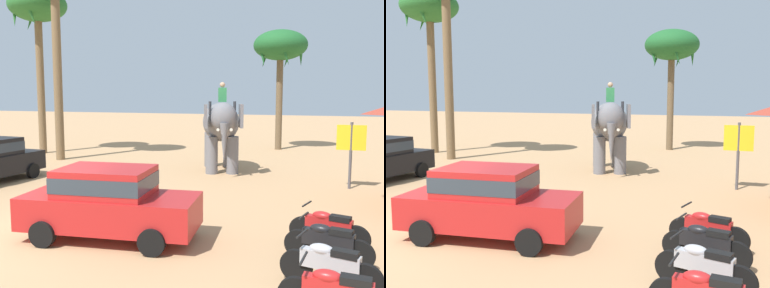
# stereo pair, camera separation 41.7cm
# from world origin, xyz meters

# --- Properties ---
(ground_plane) EXTENTS (120.00, 120.00, 0.00)m
(ground_plane) POSITION_xyz_m (0.00, 0.00, 0.00)
(ground_plane) COLOR tan
(car_sedan_foreground) EXTENTS (4.26, 2.20, 1.70)m
(car_sedan_foreground) POSITION_xyz_m (1.67, 0.39, 0.93)
(car_sedan_foreground) COLOR red
(car_sedan_foreground) RESTS_ON ground
(elephant_with_mahout) EXTENTS (2.59, 4.02, 3.88)m
(elephant_with_mahout) POSITION_xyz_m (1.89, 9.95, 1.99)
(elephant_with_mahout) COLOR slate
(elephant_with_mahout) RESTS_ON ground
(motorcycle_second_in_row) EXTENTS (1.77, 0.68, 0.94)m
(motorcycle_second_in_row) POSITION_xyz_m (6.63, -0.77, 0.46)
(motorcycle_second_in_row) COLOR black
(motorcycle_second_in_row) RESTS_ON ground
(motorcycle_mid_row) EXTENTS (1.77, 0.66, 0.94)m
(motorcycle_mid_row) POSITION_xyz_m (6.58, 0.43, 0.46)
(motorcycle_mid_row) COLOR black
(motorcycle_mid_row) RESTS_ON ground
(motorcycle_fourth_in_row) EXTENTS (1.76, 0.71, 0.94)m
(motorcycle_fourth_in_row) POSITION_xyz_m (6.58, 1.41, 0.46)
(motorcycle_fourth_in_row) COLOR black
(motorcycle_fourth_in_row) RESTS_ON ground
(palm_tree_behind_elephant) EXTENTS (3.20, 3.20, 7.17)m
(palm_tree_behind_elephant) POSITION_xyz_m (3.37, 18.17, 6.09)
(palm_tree_behind_elephant) COLOR brown
(palm_tree_behind_elephant) RESTS_ON ground
(palm_tree_left_of_road) EXTENTS (3.20, 3.20, 9.17)m
(palm_tree_left_of_road) POSITION_xyz_m (-9.24, 12.28, 7.96)
(palm_tree_left_of_road) COLOR brown
(palm_tree_left_of_road) RESTS_ON ground
(signboard_yellow) EXTENTS (1.00, 0.10, 2.40)m
(signboard_yellow) POSITION_xyz_m (7.20, 7.91, 1.69)
(signboard_yellow) COLOR #4C4C51
(signboard_yellow) RESTS_ON ground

